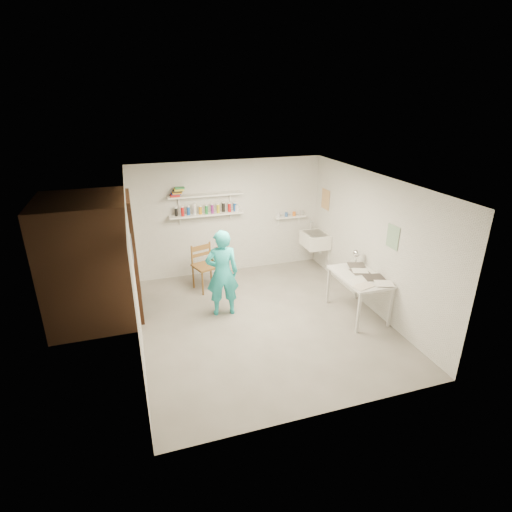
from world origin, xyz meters
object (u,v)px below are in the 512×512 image
object	(u,v)px
belfast_sink	(315,240)
wooden_chair	(206,266)
wall_clock	(218,255)
desk_lamp	(357,253)
man	(222,273)
work_table	(358,295)

from	to	relation	value
belfast_sink	wooden_chair	bearing A→B (deg)	-175.28
wall_clock	wooden_chair	bearing A→B (deg)	99.82
desk_lamp	wall_clock	bearing A→B (deg)	167.94
man	work_table	world-z (taller)	man
wooden_chair	desk_lamp	xyz separation A→B (m)	(2.49, -1.33, 0.47)
belfast_sink	desk_lamp	distance (m)	1.55
wall_clock	work_table	bearing A→B (deg)	-18.23
belfast_sink	work_table	world-z (taller)	belfast_sink
wooden_chair	work_table	size ratio (longest dim) A/B	0.88
man	desk_lamp	size ratio (longest dim) A/B	11.04
man	wall_clock	bearing A→B (deg)	-79.74
man	wall_clock	world-z (taller)	man
belfast_sink	man	distance (m)	2.64
belfast_sink	man	world-z (taller)	man
work_table	desk_lamp	xyz separation A→B (m)	(0.19, 0.45, 0.59)
work_table	desk_lamp	distance (m)	0.77
man	work_table	distance (m)	2.38
wall_clock	desk_lamp	size ratio (longest dim) A/B	1.98
wall_clock	work_table	distance (m)	2.53
work_table	wooden_chair	bearing A→B (deg)	142.40
man	wall_clock	xyz separation A→B (m)	(-0.02, 0.22, 0.26)
belfast_sink	desk_lamp	world-z (taller)	desk_lamp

